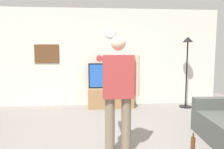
% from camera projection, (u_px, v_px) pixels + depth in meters
% --- Properties ---
extents(back_wall, '(6.40, 0.10, 2.70)m').
position_uv_depth(back_wall, '(106.00, 57.00, 5.84)').
color(back_wall, silver).
rests_on(back_wall, ground_plane).
extents(tv_stand, '(1.22, 0.50, 0.52)m').
position_uv_depth(tv_stand, '(111.00, 98.00, 5.62)').
color(tv_stand, '#997047').
rests_on(tv_stand, ground_plane).
extents(television, '(1.20, 0.07, 0.67)m').
position_uv_depth(television, '(111.00, 76.00, 5.60)').
color(television, black).
rests_on(television, tv_stand).
extents(wall_clock, '(0.31, 0.03, 0.31)m').
position_uv_depth(wall_clock, '(110.00, 32.00, 5.71)').
color(wall_clock, white).
extents(framed_picture, '(0.66, 0.04, 0.51)m').
position_uv_depth(framed_picture, '(47.00, 54.00, 5.65)').
color(framed_picture, brown).
extents(floor_lamp, '(0.32, 0.32, 1.90)m').
position_uv_depth(floor_lamp, '(187.00, 57.00, 5.49)').
color(floor_lamp, black).
rests_on(floor_lamp, ground_plane).
extents(person_standing_nearer_lamp, '(0.61, 0.78, 1.73)m').
position_uv_depth(person_standing_nearer_lamp, '(118.00, 88.00, 2.93)').
color(person_standing_nearer_lamp, '#7A6B56').
rests_on(person_standing_nearer_lamp, ground_plane).
extents(beverage_bottle, '(0.07, 0.07, 0.29)m').
position_uv_depth(beverage_bottle, '(193.00, 144.00, 3.10)').
color(beverage_bottle, '#592D19').
rests_on(beverage_bottle, ground_plane).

